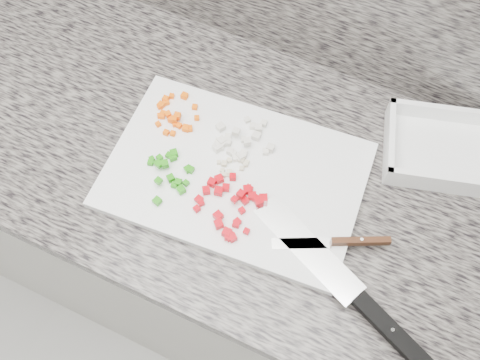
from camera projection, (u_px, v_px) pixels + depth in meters
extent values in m
cube|color=silver|center=(209.00, 231.00, 1.49)|extent=(3.92, 0.62, 0.86)
cube|color=#68635B|center=(198.00, 147.00, 1.10)|extent=(3.96, 0.64, 0.04)
cube|color=white|center=(235.00, 175.00, 1.03)|extent=(0.51, 0.36, 0.02)
cube|color=#FF6105|center=(171.00, 120.00, 1.08)|extent=(0.01, 0.01, 0.01)
cube|color=#FF6105|center=(173.00, 133.00, 1.06)|extent=(0.01, 0.01, 0.01)
cube|color=#FF6105|center=(197.00, 118.00, 1.08)|extent=(0.01, 0.01, 0.01)
cube|color=#FF6105|center=(166.00, 99.00, 1.10)|extent=(0.01, 0.01, 0.01)
cube|color=#FF6105|center=(160.00, 107.00, 1.09)|extent=(0.01, 0.01, 0.01)
cube|color=#FF6105|center=(160.00, 116.00, 1.08)|extent=(0.01, 0.01, 0.01)
cube|color=#FF6105|center=(172.00, 96.00, 1.11)|extent=(0.01, 0.01, 0.01)
cube|color=#FF6105|center=(179.00, 125.00, 1.07)|extent=(0.01, 0.01, 0.01)
cube|color=#FF6105|center=(162.00, 114.00, 1.09)|extent=(0.01, 0.01, 0.01)
cube|color=#FF6105|center=(174.00, 119.00, 1.07)|extent=(0.02, 0.02, 0.01)
cube|color=#FF6105|center=(161.00, 105.00, 1.09)|extent=(0.01, 0.01, 0.01)
cube|color=#FF6105|center=(186.00, 128.00, 1.07)|extent=(0.01, 0.01, 0.01)
cube|color=#FF6105|center=(166.00, 133.00, 1.06)|extent=(0.01, 0.01, 0.01)
cube|color=#FF6105|center=(162.00, 116.00, 1.08)|extent=(0.01, 0.01, 0.01)
cube|color=#FF6105|center=(163.00, 113.00, 1.09)|extent=(0.01, 0.01, 0.01)
cube|color=#FF6105|center=(166.00, 102.00, 1.10)|extent=(0.02, 0.02, 0.01)
cube|color=#FF6105|center=(189.00, 128.00, 1.07)|extent=(0.02, 0.02, 0.01)
cube|color=#FF6105|center=(158.00, 124.00, 1.07)|extent=(0.01, 0.01, 0.01)
cube|color=#FF6105|center=(175.00, 124.00, 1.07)|extent=(0.01, 0.01, 0.01)
cube|color=#FF6105|center=(168.00, 114.00, 1.08)|extent=(0.02, 0.02, 0.01)
cube|color=#FF6105|center=(195.00, 107.00, 1.09)|extent=(0.01, 0.01, 0.01)
cube|color=#FF6105|center=(177.00, 116.00, 1.07)|extent=(0.01, 0.01, 0.01)
cube|color=#FF6105|center=(184.00, 96.00, 1.11)|extent=(0.01, 0.01, 0.01)
cube|color=silver|center=(266.00, 152.00, 1.04)|extent=(0.02, 0.02, 0.01)
cube|color=silver|center=(221.00, 148.00, 1.05)|extent=(0.01, 0.01, 0.01)
cube|color=silver|center=(247.00, 142.00, 1.04)|extent=(0.02, 0.02, 0.01)
cube|color=silver|center=(217.00, 148.00, 1.05)|extent=(0.02, 0.02, 0.01)
cube|color=silver|center=(244.00, 139.00, 1.06)|extent=(0.01, 0.01, 0.01)
cube|color=silver|center=(218.00, 142.00, 1.05)|extent=(0.01, 0.01, 0.01)
cube|color=silver|center=(230.00, 151.00, 1.04)|extent=(0.01, 0.01, 0.01)
cube|color=silver|center=(253.00, 126.00, 1.07)|extent=(0.01, 0.01, 0.01)
cube|color=silver|center=(247.00, 120.00, 1.08)|extent=(0.02, 0.02, 0.01)
cube|color=silver|center=(236.00, 132.00, 1.05)|extent=(0.01, 0.01, 0.01)
cube|color=silver|center=(270.00, 148.00, 1.05)|extent=(0.02, 0.02, 0.01)
cube|color=silver|center=(221.00, 127.00, 1.07)|extent=(0.02, 0.02, 0.01)
cube|color=silver|center=(241.00, 156.00, 1.04)|extent=(0.02, 0.02, 0.01)
cube|color=silver|center=(258.00, 128.00, 1.07)|extent=(0.02, 0.02, 0.01)
cube|color=silver|center=(239.00, 159.00, 1.04)|extent=(0.01, 0.01, 0.01)
cube|color=silver|center=(264.00, 123.00, 1.07)|extent=(0.01, 0.01, 0.01)
cube|color=silver|center=(233.00, 154.00, 1.04)|extent=(0.01, 0.01, 0.01)
cube|color=silver|center=(256.00, 136.00, 1.06)|extent=(0.02, 0.02, 0.01)
cube|color=silver|center=(221.00, 145.00, 1.05)|extent=(0.02, 0.02, 0.01)
cube|color=silver|center=(227.00, 141.00, 1.05)|extent=(0.02, 0.02, 0.01)
cube|color=silver|center=(228.00, 137.00, 1.06)|extent=(0.01, 0.01, 0.01)
cube|color=silver|center=(235.00, 158.00, 1.04)|extent=(0.02, 0.02, 0.01)
cube|color=silver|center=(222.00, 141.00, 1.05)|extent=(0.02, 0.02, 0.01)
cube|color=silver|center=(227.00, 142.00, 1.05)|extent=(0.02, 0.02, 0.01)
cube|color=silver|center=(244.00, 154.00, 1.04)|extent=(0.01, 0.01, 0.01)
cube|color=#1F870C|center=(181.00, 190.00, 1.00)|extent=(0.02, 0.02, 0.01)
cube|color=#1F870C|center=(173.00, 157.00, 1.04)|extent=(0.02, 0.02, 0.01)
cube|color=#1F870C|center=(174.00, 153.00, 1.04)|extent=(0.02, 0.02, 0.01)
cube|color=#1F870C|center=(158.00, 181.00, 1.00)|extent=(0.01, 0.01, 0.01)
cube|color=#1F870C|center=(171.00, 178.00, 1.01)|extent=(0.02, 0.02, 0.01)
cube|color=#1F870C|center=(157.00, 201.00, 0.99)|extent=(0.02, 0.02, 0.01)
cube|color=#1F870C|center=(169.00, 155.00, 1.04)|extent=(0.01, 0.01, 0.01)
cube|color=#1F870C|center=(190.00, 169.00, 1.03)|extent=(0.01, 0.01, 0.01)
cube|color=#1F870C|center=(157.00, 163.00, 1.03)|extent=(0.01, 0.01, 0.01)
cube|color=#1F870C|center=(186.00, 183.00, 1.01)|extent=(0.01, 0.01, 0.01)
cube|color=#1F870C|center=(174.00, 185.00, 1.01)|extent=(0.01, 0.01, 0.01)
cube|color=#1F870C|center=(178.00, 183.00, 1.01)|extent=(0.01, 0.01, 0.01)
cube|color=#1F870C|center=(191.00, 170.00, 1.02)|extent=(0.01, 0.01, 0.01)
cube|color=#1F870C|center=(151.00, 163.00, 1.03)|extent=(0.01, 0.01, 0.01)
cube|color=#1F870C|center=(152.00, 159.00, 1.04)|extent=(0.01, 0.01, 0.01)
cube|color=#1F870C|center=(188.00, 169.00, 1.02)|extent=(0.02, 0.02, 0.01)
cube|color=#1F870C|center=(160.00, 158.00, 1.04)|extent=(0.01, 0.01, 0.01)
cube|color=#1F870C|center=(159.00, 164.00, 1.02)|extent=(0.02, 0.02, 0.01)
cube|color=#1F870C|center=(165.00, 164.00, 1.02)|extent=(0.02, 0.02, 0.01)
cube|color=#C3020D|center=(212.00, 182.00, 1.01)|extent=(0.01, 0.01, 0.01)
cube|color=#C3020D|center=(233.00, 238.00, 0.96)|extent=(0.02, 0.02, 0.01)
cube|color=#C3020D|center=(247.00, 190.00, 1.00)|extent=(0.02, 0.02, 0.01)
cube|color=#C3020D|center=(201.00, 203.00, 0.99)|extent=(0.02, 0.02, 0.01)
cube|color=#C3020D|center=(226.00, 188.00, 1.01)|extent=(0.02, 0.02, 0.01)
cube|color=#C3020D|center=(197.00, 209.00, 0.99)|extent=(0.01, 0.01, 0.01)
cube|color=#C3020D|center=(263.00, 199.00, 0.99)|extent=(0.02, 0.02, 0.02)
cube|color=#C3020D|center=(199.00, 199.00, 0.99)|extent=(0.02, 0.02, 0.01)
cube|color=#C3020D|center=(259.00, 202.00, 0.99)|extent=(0.02, 0.02, 0.01)
cube|color=#C3020D|center=(219.00, 191.00, 1.00)|extent=(0.02, 0.02, 0.01)
cube|color=#C3020D|center=(242.00, 211.00, 0.98)|extent=(0.01, 0.01, 0.01)
cube|color=#C3020D|center=(256.00, 199.00, 0.99)|extent=(0.01, 0.01, 0.01)
cube|color=#C3020D|center=(245.00, 201.00, 0.99)|extent=(0.02, 0.02, 0.01)
cube|color=#C3020D|center=(228.00, 236.00, 0.96)|extent=(0.02, 0.02, 0.01)
cube|color=#C3020D|center=(246.00, 231.00, 0.97)|extent=(0.01, 0.01, 0.01)
cube|color=#C3020D|center=(234.00, 200.00, 0.98)|extent=(0.01, 0.01, 0.01)
cube|color=#C3020D|center=(233.00, 177.00, 1.02)|extent=(0.02, 0.02, 0.01)
cube|color=#C3020D|center=(219.00, 179.00, 1.01)|extent=(0.02, 0.02, 0.01)
cube|color=#C3020D|center=(241.00, 194.00, 0.99)|extent=(0.02, 0.02, 0.01)
cube|color=#C3020D|center=(236.00, 224.00, 0.97)|extent=(0.01, 0.01, 0.01)
cube|color=#C3020D|center=(227.00, 233.00, 0.96)|extent=(0.02, 0.02, 0.01)
cube|color=#C3020D|center=(237.00, 222.00, 0.97)|extent=(0.02, 0.02, 0.01)
cube|color=#C3020D|center=(206.00, 190.00, 1.00)|extent=(0.02, 0.02, 0.01)
cube|color=#C3020D|center=(218.00, 216.00, 0.98)|extent=(0.02, 0.02, 0.01)
cube|color=#C3020D|center=(248.00, 189.00, 1.00)|extent=(0.02, 0.02, 0.01)
cube|color=#C3020D|center=(252.00, 196.00, 1.00)|extent=(0.02, 0.02, 0.01)
cube|color=#C3020D|center=(241.00, 196.00, 1.00)|extent=(0.02, 0.02, 0.01)
cube|color=#C3020D|center=(230.00, 237.00, 0.96)|extent=(0.02, 0.02, 0.01)
cube|color=#C3020D|center=(219.00, 224.00, 0.97)|extent=(0.02, 0.02, 0.01)
cube|color=beige|center=(229.00, 160.00, 1.04)|extent=(0.01, 0.01, 0.01)
cube|color=beige|center=(225.00, 175.00, 1.02)|extent=(0.01, 0.01, 0.01)
cube|color=beige|center=(242.00, 168.00, 1.03)|extent=(0.01, 0.01, 0.01)
cube|color=beige|center=(229.00, 172.00, 1.02)|extent=(0.01, 0.01, 0.01)
cube|color=beige|center=(246.00, 163.00, 1.03)|extent=(0.01, 0.01, 0.01)
cube|color=beige|center=(241.00, 160.00, 1.04)|extent=(0.01, 0.01, 0.01)
cube|color=beige|center=(245.00, 164.00, 1.03)|extent=(0.01, 0.01, 0.01)
cube|color=beige|center=(228.00, 175.00, 1.02)|extent=(0.01, 0.01, 0.01)
cube|color=beige|center=(219.00, 162.00, 1.03)|extent=(0.01, 0.01, 0.01)
cube|color=beige|center=(241.00, 159.00, 1.04)|extent=(0.01, 0.01, 0.01)
cube|color=beige|center=(224.00, 164.00, 1.03)|extent=(0.01, 0.01, 0.01)
cube|color=beige|center=(229.00, 160.00, 1.04)|extent=(0.01, 0.01, 0.01)
cube|color=beige|center=(223.00, 175.00, 1.02)|extent=(0.01, 0.01, 0.01)
cube|color=beige|center=(222.00, 170.00, 1.03)|extent=(0.01, 0.01, 0.01)
cube|color=white|center=(308.00, 248.00, 0.95)|extent=(0.24, 0.14, 0.00)
cube|color=black|center=(391.00, 331.00, 0.88)|extent=(0.15, 0.09, 0.02)
cylinder|color=white|center=(393.00, 330.00, 0.87)|extent=(0.01, 0.01, 0.00)
cube|color=white|center=(301.00, 244.00, 0.96)|extent=(0.10, 0.07, 0.00)
cube|color=#452011|center=(361.00, 241.00, 0.95)|extent=(0.10, 0.06, 0.02)
cylinder|color=white|center=(362.00, 239.00, 0.95)|extent=(0.01, 0.01, 0.00)
cube|color=white|center=(445.00, 154.00, 1.06)|extent=(0.28, 0.23, 0.01)
cube|color=white|center=(448.00, 113.00, 1.08)|extent=(0.23, 0.08, 0.04)
cube|color=white|center=(450.00, 183.00, 1.00)|extent=(0.23, 0.08, 0.04)
cube|color=white|center=(390.00, 139.00, 1.05)|extent=(0.06, 0.17, 0.04)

